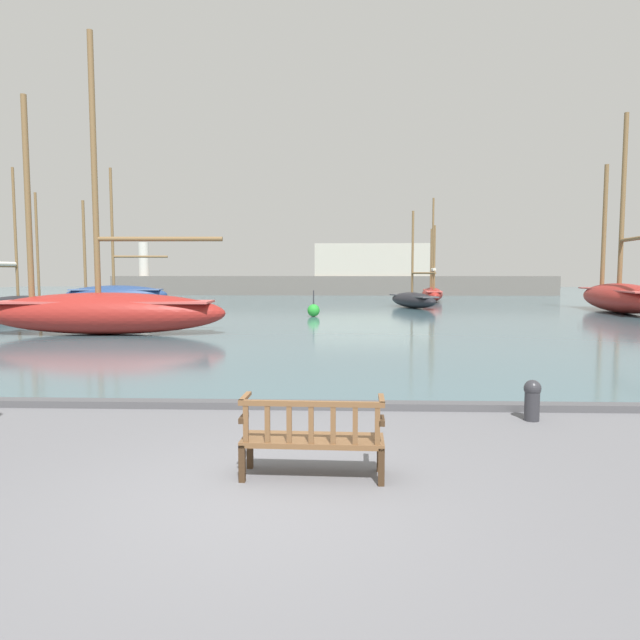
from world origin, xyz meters
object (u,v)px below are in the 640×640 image
at_px(sailboat_centre_channel, 16,303).
at_px(channel_buoy, 314,310).
at_px(sailboat_mid_port, 104,309).
at_px(sailboat_nearest_port, 116,293).
at_px(park_bench, 313,437).
at_px(sailboat_far_starboard, 620,295).
at_px(sailboat_mid_starboard, 413,299).
at_px(sailboat_far_port, 432,292).
at_px(mooring_bollard, 532,398).

bearing_deg(sailboat_centre_channel, channel_buoy, -1.61).
relative_size(sailboat_mid_port, sailboat_nearest_port, 1.12).
bearing_deg(sailboat_centre_channel, sailboat_nearest_port, 84.10).
bearing_deg(park_bench, sailboat_far_starboard, 58.66).
bearing_deg(park_bench, channel_buoy, 92.70).
bearing_deg(sailboat_centre_channel, sailboat_far_starboard, 5.72).
relative_size(park_bench, sailboat_mid_starboard, 0.27).
bearing_deg(channel_buoy, sailboat_mid_port, -130.12).
relative_size(sailboat_far_port, mooring_bollard, 12.93).
bearing_deg(sailboat_mid_port, channel_buoy, 49.88).
height_order(park_bench, sailboat_mid_port, sailboat_mid_port).
height_order(sailboat_centre_channel, channel_buoy, sailboat_centre_channel).
distance_m(sailboat_nearest_port, sailboat_far_starboard, 32.42).
height_order(park_bench, sailboat_centre_channel, sailboat_centre_channel).
bearing_deg(sailboat_nearest_port, sailboat_mid_starboard, -10.40).
distance_m(sailboat_far_port, mooring_bollard, 36.32).
bearing_deg(sailboat_far_port, sailboat_far_starboard, -55.71).
bearing_deg(sailboat_far_port, sailboat_centre_channel, -146.95).
distance_m(sailboat_centre_channel, channel_buoy, 15.64).
distance_m(sailboat_far_port, sailboat_centre_channel, 28.84).
bearing_deg(sailboat_far_port, sailboat_nearest_port, -167.47).
bearing_deg(sailboat_nearest_port, sailboat_mid_port, -69.39).
height_order(park_bench, sailboat_mid_starboard, sailboat_mid_starboard).
relative_size(park_bench, sailboat_far_port, 0.19).
distance_m(sailboat_mid_port, sailboat_mid_starboard, 20.54).
height_order(sailboat_nearest_port, channel_buoy, sailboat_nearest_port).
distance_m(sailboat_centre_channel, sailboat_far_starboard, 32.84).
distance_m(sailboat_nearest_port, channel_buoy, 18.26).
xyz_separation_m(park_bench, sailboat_far_port, (7.48, 38.69, 0.28)).
xyz_separation_m(park_bench, sailboat_far_starboard, (15.98, 26.23, 0.57)).
xyz_separation_m(sailboat_far_port, sailboat_far_starboard, (8.50, -12.46, 0.29)).
xyz_separation_m(sailboat_centre_channel, sailboat_far_starboard, (32.67, 3.27, 0.30)).
height_order(park_bench, sailboat_far_starboard, sailboat_far_starboard).
distance_m(park_bench, sailboat_mid_port, 16.25).
height_order(mooring_bollard, channel_buoy, channel_buoy).
distance_m(park_bench, mooring_bollard, 4.21).
distance_m(park_bench, sailboat_mid_starboard, 30.20).
relative_size(sailboat_mid_port, channel_buoy, 8.01).
xyz_separation_m(sailboat_mid_starboard, sailboat_nearest_port, (-20.47, 3.76, 0.25)).
xyz_separation_m(sailboat_far_port, channel_buoy, (-8.54, -16.17, -0.35)).
xyz_separation_m(sailboat_nearest_port, channel_buoy, (14.54, -11.04, -0.48)).
height_order(sailboat_mid_starboard, sailboat_far_starboard, sailboat_far_starboard).
xyz_separation_m(sailboat_mid_starboard, mooring_bollard, (-1.56, -27.19, -0.27)).
bearing_deg(sailboat_mid_port, mooring_bollard, -44.60).
bearing_deg(sailboat_far_starboard, sailboat_mid_starboard, 162.19).
xyz_separation_m(sailboat_mid_port, channel_buoy, (7.18, 8.52, -0.57)).
bearing_deg(sailboat_centre_channel, sailboat_far_port, 33.05).
bearing_deg(sailboat_far_starboard, park_bench, -121.34).
xyz_separation_m(park_bench, mooring_bollard, (3.31, 2.61, -0.11)).
height_order(park_bench, sailboat_far_port, sailboat_far_port).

